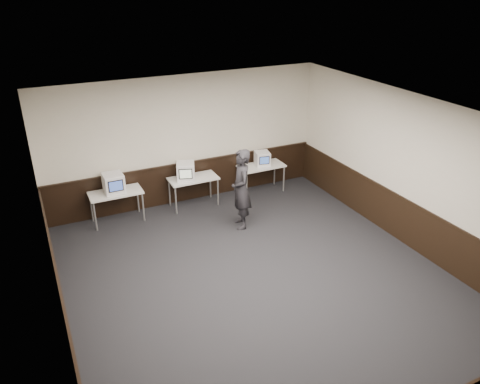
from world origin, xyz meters
name	(u,v)px	position (x,y,z in m)	size (l,w,h in m)	color
floor	(261,282)	(0.00, 0.00, 0.00)	(8.00, 8.00, 0.00)	black
ceiling	(265,119)	(0.00, 0.00, 3.20)	(8.00, 8.00, 0.00)	white
back_wall	(186,140)	(0.00, 4.00, 1.60)	(7.00, 7.00, 0.00)	beige
front_wall	(442,364)	(0.00, -4.00, 1.60)	(7.00, 7.00, 0.00)	beige
left_wall	(51,255)	(-3.50, 0.00, 1.60)	(8.00, 8.00, 0.00)	beige
right_wall	(414,174)	(3.50, 0.00, 1.60)	(8.00, 8.00, 0.00)	beige
wainscot_back	(188,181)	(0.00, 3.98, 0.50)	(6.98, 0.04, 1.00)	black
wainscot_left	(65,314)	(-3.48, 0.00, 0.50)	(0.04, 7.98, 1.00)	black
wainscot_right	(405,221)	(3.48, 0.00, 0.50)	(0.04, 7.98, 1.00)	black
wainscot_rail	(188,163)	(0.00, 3.96, 1.02)	(6.98, 0.06, 0.04)	black
desk_left	(116,195)	(-1.90, 3.60, 0.68)	(1.20, 0.60, 0.75)	silver
desk_center	(193,180)	(0.00, 3.60, 0.68)	(1.20, 0.60, 0.75)	silver
desk_right	(261,168)	(1.90, 3.60, 0.68)	(1.20, 0.60, 0.75)	silver
emac_left	(114,183)	(-1.91, 3.61, 0.97)	(0.46, 0.49, 0.45)	white
emac_center	(186,171)	(-0.19, 3.59, 0.96)	(0.55, 0.57, 0.43)	white
emac_right	(262,158)	(1.93, 3.62, 0.93)	(0.43, 0.44, 0.36)	white
person	(241,189)	(0.61, 2.14, 0.93)	(0.68, 0.45, 1.86)	black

